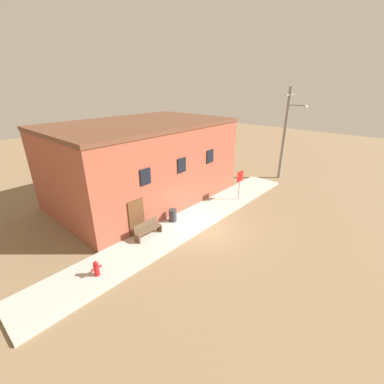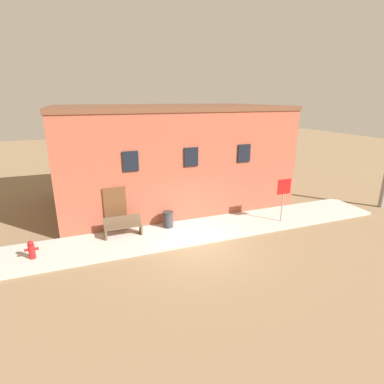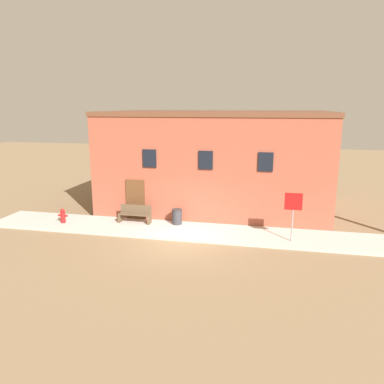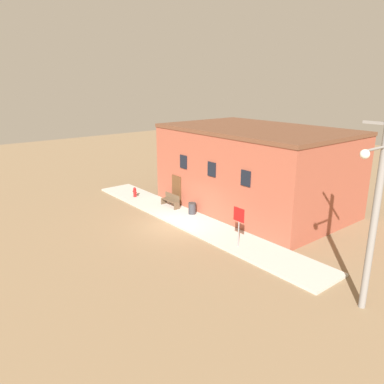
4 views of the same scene
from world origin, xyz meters
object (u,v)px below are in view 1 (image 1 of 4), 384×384
Objects in this scene: trash_bin at (173,215)px; bench at (148,229)px; fire_hydrant at (96,268)px; stop_sign at (240,180)px; utility_pole at (286,132)px.

bench is at bearing -174.76° from trash_bin.
stop_sign reaches higher than fire_hydrant.
utility_pole is (12.36, -1.42, 3.66)m from trash_bin.
trash_bin is at bearing 166.68° from stop_sign.
fire_hydrant is 0.09× the size of utility_pole.
bench reaches higher than trash_bin.
trash_bin is 12.97m from utility_pole.
utility_pole is at bearing -4.84° from bench.
fire_hydrant is at bearing -167.37° from bench.
fire_hydrant is at bearing 178.44° from stop_sign.
utility_pole reaches higher than stop_sign.
fire_hydrant is 5.79m from trash_bin.
utility_pole reaches higher than bench.
stop_sign is (11.19, -0.30, 1.16)m from fire_hydrant.
fire_hydrant is 0.45× the size of bench.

